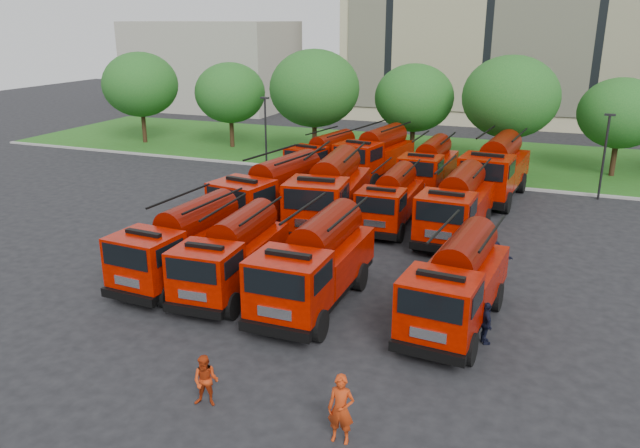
# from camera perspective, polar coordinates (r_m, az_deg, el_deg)

# --- Properties ---
(ground) EXTENTS (140.00, 140.00, 0.00)m
(ground) POSITION_cam_1_polar(r_m,az_deg,el_deg) (26.32, -1.73, -4.75)
(ground) COLOR black
(ground) RESTS_ON ground
(lawn) EXTENTS (70.00, 16.00, 0.12)m
(lawn) POSITION_cam_1_polar(r_m,az_deg,el_deg) (50.26, 10.00, 6.25)
(lawn) COLOR #254E14
(lawn) RESTS_ON ground
(curb) EXTENTS (70.00, 0.30, 0.14)m
(curb) POSITION_cam_1_polar(r_m,az_deg,el_deg) (42.53, 7.75, 4.20)
(curb) COLOR gray
(curb) RESTS_ON ground
(side_building) EXTENTS (18.00, 12.00, 10.00)m
(side_building) POSITION_cam_1_polar(r_m,az_deg,el_deg) (77.36, -9.76, 14.09)
(side_building) COLOR gray
(side_building) RESTS_ON ground
(tree_0) EXTENTS (6.30, 6.30, 7.70)m
(tree_0) POSITION_cam_1_polar(r_m,az_deg,el_deg) (55.80, -16.11, 12.15)
(tree_0) COLOR #382314
(tree_0) RESTS_ON ground
(tree_1) EXTENTS (5.71, 5.71, 6.98)m
(tree_1) POSITION_cam_1_polar(r_m,az_deg,el_deg) (52.30, -8.22, 11.78)
(tree_1) COLOR #382314
(tree_1) RESTS_ON ground
(tree_2) EXTENTS (6.72, 6.72, 8.22)m
(tree_2) POSITION_cam_1_polar(r_m,az_deg,el_deg) (47.41, -0.52, 12.29)
(tree_2) COLOR #382314
(tree_2) RESTS_ON ground
(tree_3) EXTENTS (5.88, 5.88, 7.19)m
(tree_3) POSITION_cam_1_polar(r_m,az_deg,el_deg) (47.79, 8.61, 11.33)
(tree_3) COLOR #382314
(tree_3) RESTS_ON ground
(tree_4) EXTENTS (6.55, 6.55, 8.01)m
(tree_4) POSITION_cam_1_polar(r_m,az_deg,el_deg) (45.19, 17.02, 11.05)
(tree_4) COLOR #382314
(tree_4) RESTS_ON ground
(tree_5) EXTENTS (5.46, 5.46, 6.68)m
(tree_5) POSITION_cam_1_polar(r_m,az_deg,el_deg) (46.28, 25.77, 9.11)
(tree_5) COLOR #382314
(tree_5) RESTS_ON ground
(lamp_post_0) EXTENTS (0.60, 0.25, 5.11)m
(lamp_post_0) POSITION_cam_1_polar(r_m,az_deg,el_deg) (44.66, -5.00, 8.67)
(lamp_post_0) COLOR black
(lamp_post_0) RESTS_ON ground
(lamp_post_1) EXTENTS (0.60, 0.25, 5.11)m
(lamp_post_1) POSITION_cam_1_polar(r_m,az_deg,el_deg) (40.23, 24.59, 6.03)
(lamp_post_1) COLOR black
(lamp_post_1) RESTS_ON ground
(fire_truck_0) EXTENTS (2.91, 7.04, 3.13)m
(fire_truck_0) POSITION_cam_1_polar(r_m,az_deg,el_deg) (26.07, -12.37, -1.69)
(fire_truck_0) COLOR black
(fire_truck_0) RESTS_ON ground
(fire_truck_1) EXTENTS (2.69, 6.71, 3.00)m
(fire_truck_1) POSITION_cam_1_polar(r_m,az_deg,el_deg) (24.73, -7.95, -2.71)
(fire_truck_1) COLOR black
(fire_truck_1) RESTS_ON ground
(fire_truck_2) EXTENTS (2.69, 7.27, 3.31)m
(fire_truck_2) POSITION_cam_1_polar(r_m,az_deg,el_deg) (23.20, -0.42, -3.56)
(fire_truck_2) COLOR black
(fire_truck_2) RESTS_ON ground
(fire_truck_3) EXTENTS (2.97, 7.05, 3.13)m
(fire_truck_3) POSITION_cam_1_polar(r_m,az_deg,el_deg) (22.23, 12.41, -5.26)
(fire_truck_3) COLOR black
(fire_truck_3) RESTS_ON ground
(fire_truck_4) EXTENTS (3.89, 8.00, 3.49)m
(fire_truck_4) POSITION_cam_1_polar(r_m,az_deg,el_deg) (32.15, -4.28, 2.82)
(fire_truck_4) COLOR black
(fire_truck_4) RESTS_ON ground
(fire_truck_5) EXTENTS (3.60, 8.24, 3.64)m
(fire_truck_5) POSITION_cam_1_polar(r_m,az_deg,el_deg) (32.00, 0.92, 2.94)
(fire_truck_5) COLOR black
(fire_truck_5) RESTS_ON ground
(fire_truck_6) EXTENTS (2.43, 6.41, 2.90)m
(fire_truck_6) POSITION_cam_1_polar(r_m,az_deg,el_deg) (32.30, 6.53, 2.28)
(fire_truck_6) COLOR black
(fire_truck_6) RESTS_ON ground
(fire_truck_7) EXTENTS (2.94, 7.32, 3.28)m
(fire_truck_7) POSITION_cam_1_polar(r_m,az_deg,el_deg) (31.12, 12.38, 1.71)
(fire_truck_7) COLOR black
(fire_truck_7) RESTS_ON ground
(fire_truck_8) EXTENTS (3.46, 6.87, 2.99)m
(fire_truck_8) POSITION_cam_1_polar(r_m,az_deg,el_deg) (41.86, 0.42, 6.15)
(fire_truck_8) COLOR black
(fire_truck_8) RESTS_ON ground
(fire_truck_9) EXTENTS (3.78, 7.76, 3.38)m
(fire_truck_9) POSITION_cam_1_polar(r_m,az_deg,el_deg) (41.85, 5.09, 6.36)
(fire_truck_9) COLOR black
(fire_truck_9) RESTS_ON ground
(fire_truck_10) EXTENTS (2.68, 6.96, 3.14)m
(fire_truck_10) POSITION_cam_1_polar(r_m,az_deg,el_deg) (39.44, 9.95, 5.24)
(fire_truck_10) COLOR black
(fire_truck_10) RESTS_ON ground
(fire_truck_11) EXTENTS (3.50, 8.20, 3.63)m
(fire_truck_11) POSITION_cam_1_polar(r_m,az_deg,el_deg) (38.62, 15.76, 4.92)
(fire_truck_11) COLOR black
(fire_truck_11) RESTS_ON ground
(firefighter_0) EXTENTS (0.73, 0.55, 1.90)m
(firefighter_0) POSITION_cam_1_polar(r_m,az_deg,el_deg) (16.92, 1.89, -19.19)
(firefighter_0) COLOR #A52C0C
(firefighter_0) RESTS_ON ground
(firefighter_1) EXTENTS (0.81, 0.56, 1.53)m
(firefighter_1) POSITION_cam_1_polar(r_m,az_deg,el_deg) (18.45, -10.26, -15.94)
(firefighter_1) COLOR #A52C0C
(firefighter_1) RESTS_ON ground
(firefighter_2) EXTENTS (0.82, 0.99, 1.47)m
(firefighter_2) POSITION_cam_1_polar(r_m,az_deg,el_deg) (21.85, 14.78, -10.49)
(firefighter_2) COLOR black
(firefighter_2) RESTS_ON ground
(firefighter_3) EXTENTS (1.24, 0.82, 1.77)m
(firefighter_3) POSITION_cam_1_polar(r_m,az_deg,el_deg) (21.21, 11.22, -11.14)
(firefighter_3) COLOR black
(firefighter_3) RESTS_ON ground
(firefighter_4) EXTENTS (0.91, 0.78, 1.58)m
(firefighter_4) POSITION_cam_1_polar(r_m,az_deg,el_deg) (30.51, -4.39, -1.49)
(firefighter_4) COLOR black
(firefighter_4) RESTS_ON ground
(firefighter_5) EXTENTS (1.64, 0.94, 1.66)m
(firefighter_5) POSITION_cam_1_polar(r_m,az_deg,el_deg) (27.01, 15.46, -4.82)
(firefighter_5) COLOR black
(firefighter_5) RESTS_ON ground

